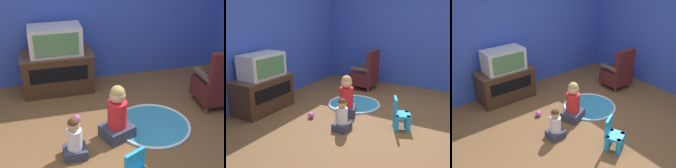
% 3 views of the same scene
% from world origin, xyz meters
% --- Properties ---
extents(ground_plane, '(30.00, 30.00, 0.00)m').
position_xyz_m(ground_plane, '(0.00, 0.00, 0.00)').
color(ground_plane, brown).
extents(wall_back, '(5.40, 0.12, 2.53)m').
position_xyz_m(wall_back, '(-0.30, 2.26, 1.27)').
color(wall_back, '#2D47B2').
rests_on(wall_back, ground_plane).
extents(tv_cabinet, '(1.09, 0.56, 0.63)m').
position_xyz_m(tv_cabinet, '(-0.59, 1.90, 0.33)').
color(tv_cabinet, '#382316').
rests_on(tv_cabinet, ground_plane).
extents(television, '(0.77, 0.45, 0.43)m').
position_xyz_m(television, '(-0.59, 1.87, 0.85)').
color(television, '#B7B7BC').
rests_on(television, tv_cabinet).
extents(black_armchair, '(0.54, 0.53, 0.90)m').
position_xyz_m(black_armchair, '(1.58, 0.85, 0.35)').
color(black_armchair, brown).
rests_on(black_armchair, ground_plane).
extents(yellow_kid_chair, '(0.35, 0.34, 0.50)m').
position_xyz_m(yellow_kid_chair, '(-0.05, -0.51, 0.20)').
color(yellow_kid_chair, '#1E99DB').
rests_on(yellow_kid_chair, ground_plane).
extents(play_mat, '(1.02, 1.02, 0.04)m').
position_xyz_m(play_mat, '(0.51, 0.59, 0.01)').
color(play_mat, teal).
rests_on(play_mat, ground_plane).
extents(child_watching_left, '(0.27, 0.24, 0.52)m').
position_xyz_m(child_watching_left, '(-0.57, 0.24, 0.23)').
color(child_watching_left, '#33384C').
rests_on(child_watching_left, ground_plane).
extents(child_watching_center, '(0.46, 0.44, 0.72)m').
position_xyz_m(child_watching_center, '(-0.01, 0.48, 0.31)').
color(child_watching_center, '#33384C').
rests_on(child_watching_center, ground_plane).
extents(toy_ball, '(0.10, 0.10, 0.10)m').
position_xyz_m(toy_ball, '(-0.45, 0.93, 0.05)').
color(toy_ball, '#CC4CB2').
rests_on(toy_ball, ground_plane).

